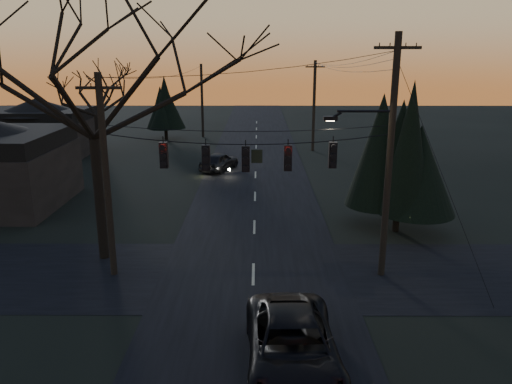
{
  "coord_description": "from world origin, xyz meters",
  "views": [
    {
      "loc": [
        0.2,
        -9.71,
        9.25
      ],
      "look_at": [
        0.12,
        9.21,
        3.92
      ],
      "focal_mm": 35.0,
      "sensor_mm": 36.0,
      "label": 1
    }
  ],
  "objects_px": {
    "utility_pole_left": "(114,274)",
    "utility_pole_far_l": "(203,137)",
    "sedan_oncoming_a": "(219,161)",
    "bare_tree_left": "(89,87)",
    "utility_pole_far_r": "(313,151)",
    "suv_near": "(292,347)",
    "evergreen_right": "(401,153)",
    "utility_pole_right": "(381,275)"
  },
  "relations": [
    {
      "from": "utility_pole_right",
      "to": "suv_near",
      "type": "bearing_deg",
      "value": -122.42
    },
    {
      "from": "utility_pole_far_r",
      "to": "bare_tree_left",
      "type": "xyz_separation_m",
      "value": [
        -12.46,
        -26.2,
        7.81
      ]
    },
    {
      "from": "utility_pole_far_l",
      "to": "utility_pole_right",
      "type": "bearing_deg",
      "value": -72.28
    },
    {
      "from": "utility_pole_left",
      "to": "evergreen_right",
      "type": "xyz_separation_m",
      "value": [
        13.56,
        5.47,
        4.22
      ]
    },
    {
      "from": "utility_pole_right",
      "to": "utility_pole_far_r",
      "type": "bearing_deg",
      "value": 90.0
    },
    {
      "from": "sedan_oncoming_a",
      "to": "suv_near",
      "type": "bearing_deg",
      "value": 122.24
    },
    {
      "from": "utility_pole_left",
      "to": "suv_near",
      "type": "xyz_separation_m",
      "value": [
        7.23,
        -6.73,
        0.82
      ]
    },
    {
      "from": "utility_pole_far_l",
      "to": "sedan_oncoming_a",
      "type": "distance_m",
      "value": 16.73
    },
    {
      "from": "utility_pole_far_l",
      "to": "sedan_oncoming_a",
      "type": "height_order",
      "value": "utility_pole_far_l"
    },
    {
      "from": "utility_pole_left",
      "to": "sedan_oncoming_a",
      "type": "relative_size",
      "value": 1.97
    },
    {
      "from": "utility_pole_far_r",
      "to": "evergreen_right",
      "type": "height_order",
      "value": "evergreen_right"
    },
    {
      "from": "utility_pole_right",
      "to": "utility_pole_far_r",
      "type": "relative_size",
      "value": 1.18
    },
    {
      "from": "utility_pole_far_l",
      "to": "utility_pole_left",
      "type": "bearing_deg",
      "value": -90.0
    },
    {
      "from": "utility_pole_far_r",
      "to": "utility_pole_right",
      "type": "bearing_deg",
      "value": -90.0
    },
    {
      "from": "utility_pole_right",
      "to": "suv_near",
      "type": "height_order",
      "value": "utility_pole_right"
    },
    {
      "from": "utility_pole_left",
      "to": "sedan_oncoming_a",
      "type": "height_order",
      "value": "utility_pole_left"
    },
    {
      "from": "suv_near",
      "to": "sedan_oncoming_a",
      "type": "height_order",
      "value": "suv_near"
    },
    {
      "from": "utility_pole_right",
      "to": "utility_pole_far_r",
      "type": "xyz_separation_m",
      "value": [
        0.0,
        28.0,
        0.0
      ]
    },
    {
      "from": "utility_pole_left",
      "to": "evergreen_right",
      "type": "height_order",
      "value": "evergreen_right"
    },
    {
      "from": "utility_pole_left",
      "to": "utility_pole_far_l",
      "type": "distance_m",
      "value": 36.0
    },
    {
      "from": "bare_tree_left",
      "to": "evergreen_right",
      "type": "relative_size",
      "value": 1.54
    },
    {
      "from": "utility_pole_far_r",
      "to": "suv_near",
      "type": "height_order",
      "value": "utility_pole_far_r"
    },
    {
      "from": "utility_pole_left",
      "to": "utility_pole_far_l",
      "type": "height_order",
      "value": "utility_pole_left"
    },
    {
      "from": "utility_pole_left",
      "to": "utility_pole_far_r",
      "type": "height_order",
      "value": "same"
    },
    {
      "from": "utility_pole_left",
      "to": "sedan_oncoming_a",
      "type": "bearing_deg",
      "value": 81.12
    },
    {
      "from": "evergreen_right",
      "to": "utility_pole_far_r",
      "type": "bearing_deg",
      "value": 95.23
    },
    {
      "from": "utility_pole_far_r",
      "to": "bare_tree_left",
      "type": "bearing_deg",
      "value": -115.44
    },
    {
      "from": "utility_pole_right",
      "to": "bare_tree_left",
      "type": "relative_size",
      "value": 0.9
    },
    {
      "from": "utility_pole_far_r",
      "to": "bare_tree_left",
      "type": "relative_size",
      "value": 0.76
    },
    {
      "from": "utility_pole_left",
      "to": "utility_pole_far_r",
      "type": "relative_size",
      "value": 1.0
    },
    {
      "from": "utility_pole_right",
      "to": "utility_pole_far_l",
      "type": "height_order",
      "value": "utility_pole_right"
    },
    {
      "from": "utility_pole_right",
      "to": "evergreen_right",
      "type": "bearing_deg",
      "value": 69.31
    },
    {
      "from": "utility_pole_far_l",
      "to": "evergreen_right",
      "type": "distance_m",
      "value": 33.68
    },
    {
      "from": "utility_pole_left",
      "to": "suv_near",
      "type": "relative_size",
      "value": 1.45
    },
    {
      "from": "bare_tree_left",
      "to": "sedan_oncoming_a",
      "type": "xyz_separation_m",
      "value": [
        4.02,
        17.77,
        -7.08
      ]
    },
    {
      "from": "utility_pole_right",
      "to": "suv_near",
      "type": "distance_m",
      "value": 8.01
    },
    {
      "from": "sedan_oncoming_a",
      "to": "bare_tree_left",
      "type": "bearing_deg",
      "value": 100.48
    },
    {
      "from": "utility_pole_left",
      "to": "utility_pole_far_l",
      "type": "xyz_separation_m",
      "value": [
        0.0,
        36.0,
        0.0
      ]
    },
    {
      "from": "evergreen_right",
      "to": "suv_near",
      "type": "distance_m",
      "value": 14.16
    },
    {
      "from": "utility_pole_far_r",
      "to": "suv_near",
      "type": "relative_size",
      "value": 1.45
    },
    {
      "from": "suv_near",
      "to": "bare_tree_left",
      "type": "bearing_deg",
      "value": 132.15
    },
    {
      "from": "evergreen_right",
      "to": "utility_pole_right",
      "type": "bearing_deg",
      "value": -110.69
    }
  ]
}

